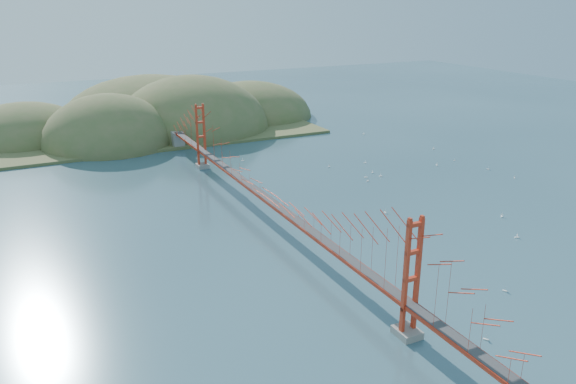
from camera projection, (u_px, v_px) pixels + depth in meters
name	position (u px, v px, depth m)	size (l,w,h in m)	color
ground	(271.00, 224.00, 76.76)	(320.00, 320.00, 0.00)	#2B4957
bridge	(270.00, 175.00, 74.63)	(2.20, 94.40, 12.00)	gray
far_headlands	(162.00, 126.00, 135.79)	(84.00, 58.00, 25.00)	brown
sailboat_17	(434.00, 149.00, 114.58)	(0.56, 0.47, 0.65)	white
sailboat_9	(515.00, 177.00, 96.16)	(0.54, 0.54, 0.56)	white
sailboat_14	(422.00, 221.00, 77.43)	(0.57, 0.57, 0.62)	white
sailboat_0	(385.00, 212.00, 80.61)	(0.47, 0.54, 0.61)	white
sailboat_10	(486.00, 339.00, 50.63)	(0.54, 0.54, 0.58)	white
sailboat_2	(517.00, 237.00, 72.23)	(0.61, 0.61, 0.67)	white
sailboat_4	(437.00, 165.00, 103.58)	(0.52, 0.55, 0.62)	white
sailboat_7	(365.00, 162.00, 104.97)	(0.52, 0.49, 0.58)	white
sailboat_1	(366.00, 177.00, 96.49)	(0.61, 0.61, 0.65)	white
sailboat_12	(243.00, 160.00, 106.41)	(0.57, 0.51, 0.64)	white
sailboat_3	(368.00, 181.00, 94.43)	(0.53, 0.51, 0.60)	white
sailboat_16	(381.00, 176.00, 97.13)	(0.60, 0.58, 0.67)	white
sailboat_6	(505.00, 290.00, 59.02)	(0.53, 0.53, 0.59)	white
sailboat_11	(488.00, 169.00, 101.02)	(0.61, 0.61, 0.64)	white
sailboat_13	(502.00, 216.00, 79.13)	(0.68, 0.68, 0.72)	white
sailboat_8	(454.00, 160.00, 106.51)	(0.49, 0.42, 0.55)	white
sailboat_15	(364.00, 134.00, 127.27)	(0.54, 0.58, 0.65)	white
sailboat_extra_0	(329.00, 166.00, 102.61)	(0.62, 0.62, 0.66)	white
sailboat_extra_1	(372.00, 172.00, 99.10)	(0.59, 0.59, 0.62)	white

